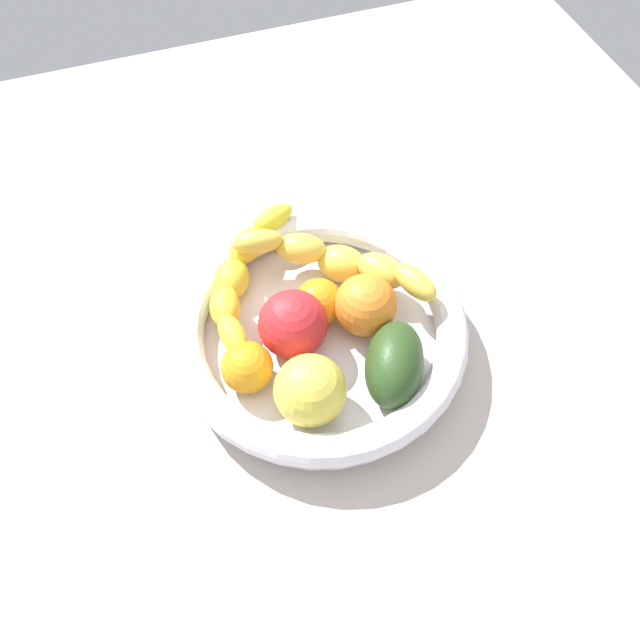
{
  "coord_description": "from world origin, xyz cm",
  "views": [
    {
      "loc": [
        12.15,
        35.5,
        64.25
      ],
      "look_at": [
        0.0,
        0.0,
        8.22
      ],
      "focal_mm": 36.41,
      "sensor_mm": 36.0,
      "label": 1
    }
  ],
  "objects": [
    {
      "name": "kitchen_counter",
      "position": [
        0.0,
        0.0,
        1.5
      ],
      "size": [
        120.0,
        120.0,
        3.0
      ],
      "primitive_type": "cube",
      "color": "#B6AAA0",
      "rests_on": "ground"
    },
    {
      "name": "fruit_bowl",
      "position": [
        0.0,
        0.0,
        5.89
      ],
      "size": [
        31.3,
        31.3,
        5.58
      ],
      "color": "white",
      "rests_on": "kitchen_counter"
    },
    {
      "name": "banana_draped_left",
      "position": [
        -4.41,
        -6.29,
        8.69
      ],
      "size": [
        19.43,
        16.12,
        6.34
      ],
      "color": "#E2C646",
      "rests_on": "fruit_bowl"
    },
    {
      "name": "banana_draped_right",
      "position": [
        6.45,
        -8.38,
        8.14
      ],
      "size": [
        13.24,
        18.83,
        5.26
      ],
      "color": "yellow",
      "rests_on": "fruit_bowl"
    },
    {
      "name": "orange_front",
      "position": [
        -0.73,
        -2.53,
        7.79
      ],
      "size": [
        5.14,
        5.14,
        5.14
      ],
      "primitive_type": "sphere",
      "color": "orange",
      "rests_on": "fruit_bowl"
    },
    {
      "name": "orange_mid_left",
      "position": [
        -5.04,
        -0.27,
        8.56
      ],
      "size": [
        6.69,
        6.69,
        6.69
      ],
      "primitive_type": "sphere",
      "color": "orange",
      "rests_on": "fruit_bowl"
    },
    {
      "name": "orange_mid_right",
      "position": [
        8.66,
        2.78,
        7.87
      ],
      "size": [
        5.3,
        5.3,
        5.3
      ],
      "primitive_type": "sphere",
      "color": "orange",
      "rests_on": "fruit_bowl"
    },
    {
      "name": "avocado_dark",
      "position": [
        -5.3,
        7.38,
        8.14
      ],
      "size": [
        9.75,
        11.23,
        6.36
      ],
      "primitive_type": "ellipsoid",
      "rotation": [
        0.0,
        0.0,
        1.07
      ],
      "color": "#28441C",
      "rests_on": "fruit_bowl"
    },
    {
      "name": "apple_yellow",
      "position": [
        3.67,
        7.77,
        8.8
      ],
      "size": [
        7.16,
        7.16,
        7.16
      ],
      "primitive_type": "sphere",
      "color": "#E4D048",
      "rests_on": "fruit_bowl"
    },
    {
      "name": "tomato_red",
      "position": [
        2.93,
        -0.1,
        8.85
      ],
      "size": [
        7.26,
        7.26,
        7.26
      ],
      "primitive_type": "sphere",
      "color": "red",
      "rests_on": "fruit_bowl"
    }
  ]
}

